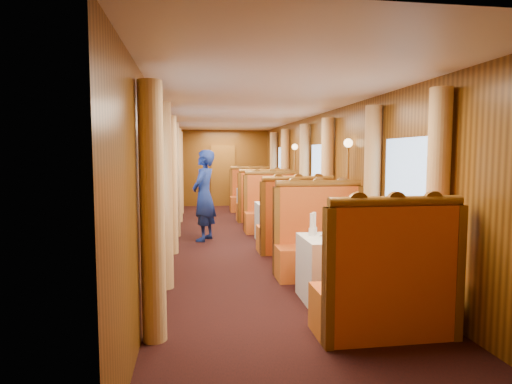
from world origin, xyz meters
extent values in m
cube|color=brown|center=(0.00, 5.97, 1.00)|extent=(0.80, 0.04, 2.00)
cube|color=white|center=(0.75, -3.50, 0.38)|extent=(1.05, 0.72, 0.75)
cube|color=#B53114|center=(0.75, -4.45, 0.23)|extent=(1.30, 0.55, 0.45)
cube|color=#B53114|center=(0.75, -4.67, 0.85)|extent=(1.30, 0.12, 0.80)
cylinder|color=brown|center=(0.75, -4.67, 1.29)|extent=(1.23, 0.10, 0.10)
cube|color=#B53114|center=(0.75, -2.55, 0.23)|extent=(1.30, 0.55, 0.45)
cube|color=#B53114|center=(0.75, -2.33, 0.85)|extent=(1.30, 0.12, 0.80)
cylinder|color=brown|center=(0.75, -2.33, 1.29)|extent=(1.23, 0.10, 0.10)
cube|color=white|center=(0.75, 0.00, 0.38)|extent=(1.05, 0.72, 0.75)
cube|color=#B53114|center=(0.75, -0.95, 0.23)|extent=(1.30, 0.55, 0.45)
cube|color=#B53114|center=(0.75, -1.17, 0.85)|extent=(1.30, 0.12, 0.80)
cylinder|color=brown|center=(0.75, -1.17, 1.29)|extent=(1.23, 0.10, 0.10)
cube|color=#B53114|center=(0.75, 0.95, 0.23)|extent=(1.30, 0.55, 0.45)
cube|color=#B53114|center=(0.75, 1.17, 0.85)|extent=(1.30, 0.12, 0.80)
cylinder|color=brown|center=(0.75, 1.17, 1.29)|extent=(1.23, 0.10, 0.10)
cube|color=white|center=(0.75, 3.50, 0.38)|extent=(1.05, 0.72, 0.75)
cube|color=#B53114|center=(0.75, 2.55, 0.23)|extent=(1.30, 0.55, 0.45)
cube|color=#B53114|center=(0.75, 2.33, 0.85)|extent=(1.30, 0.12, 0.80)
cylinder|color=brown|center=(0.75, 2.33, 1.29)|extent=(1.23, 0.10, 0.10)
cube|color=#B53114|center=(0.75, 4.45, 0.23)|extent=(1.30, 0.55, 0.45)
cube|color=#B53114|center=(0.75, 4.67, 0.85)|extent=(1.30, 0.12, 0.80)
cylinder|color=brown|center=(0.75, 4.67, 1.29)|extent=(1.23, 0.10, 0.10)
cube|color=silver|center=(0.63, -3.51, 0.76)|extent=(0.41, 0.36, 0.01)
cylinder|color=white|center=(1.05, -3.61, 0.76)|extent=(0.20, 0.20, 0.01)
cylinder|color=white|center=(0.36, -3.37, 0.79)|extent=(0.08, 0.08, 0.08)
cylinder|color=white|center=(0.36, -3.37, 0.92)|extent=(0.05, 0.05, 0.18)
cylinder|color=white|center=(0.41, -3.27, 0.79)|extent=(0.08, 0.08, 0.08)
cylinder|color=white|center=(0.41, -3.27, 0.92)|extent=(0.05, 0.05, 0.18)
cylinder|color=silver|center=(0.79, 0.02, 0.82)|extent=(0.06, 0.06, 0.14)
cylinder|color=silver|center=(0.78, 3.50, 0.82)|extent=(0.06, 0.06, 0.14)
cylinder|color=tan|center=(-1.38, -4.28, 1.18)|extent=(0.22, 0.22, 2.35)
cylinder|color=tan|center=(-1.38, -2.72, 1.18)|extent=(0.22, 0.22, 2.35)
cylinder|color=tan|center=(1.38, -4.28, 1.18)|extent=(0.22, 0.22, 2.35)
cylinder|color=tan|center=(1.38, -2.72, 1.18)|extent=(0.22, 0.22, 2.35)
cylinder|color=tan|center=(-1.38, -0.78, 1.18)|extent=(0.22, 0.22, 2.35)
cylinder|color=tan|center=(-1.38, 0.78, 1.18)|extent=(0.22, 0.22, 2.35)
cylinder|color=tan|center=(1.38, -0.78, 1.18)|extent=(0.22, 0.22, 2.35)
cylinder|color=tan|center=(1.38, 0.78, 1.18)|extent=(0.22, 0.22, 2.35)
cylinder|color=tan|center=(-1.38, 2.72, 1.18)|extent=(0.22, 0.22, 2.35)
cylinder|color=tan|center=(-1.38, 4.28, 1.18)|extent=(0.22, 0.22, 2.35)
cylinder|color=tan|center=(1.38, 2.72, 1.18)|extent=(0.22, 0.22, 2.35)
cylinder|color=tan|center=(1.38, 4.28, 1.18)|extent=(0.22, 0.22, 2.35)
cylinder|color=#BF8C3F|center=(-1.40, -1.75, 0.93)|extent=(0.04, 0.04, 1.85)
sphere|color=#FFD18C|center=(-1.40, -1.75, 1.88)|extent=(0.14, 0.14, 0.14)
cylinder|color=#BF8C3F|center=(1.40, -1.75, 0.93)|extent=(0.04, 0.04, 1.85)
sphere|color=#FFD18C|center=(1.40, -1.75, 1.88)|extent=(0.14, 0.14, 0.14)
cylinder|color=#BF8C3F|center=(-1.40, 1.75, 0.93)|extent=(0.04, 0.04, 1.85)
sphere|color=#FFD18C|center=(-1.40, 1.75, 1.88)|extent=(0.14, 0.14, 0.14)
cylinder|color=#BF8C3F|center=(1.40, 1.75, 0.93)|extent=(0.04, 0.04, 1.85)
sphere|color=#FFD18C|center=(1.40, 1.75, 1.88)|extent=(0.14, 0.14, 0.14)
imported|color=navy|center=(-0.79, 0.25, 0.90)|extent=(0.66, 0.77, 1.79)
cube|color=beige|center=(0.75, 0.75, 0.75)|extent=(0.40, 0.24, 0.55)
sphere|color=tan|center=(0.75, 0.75, 1.11)|extent=(0.20, 0.20, 0.20)
cube|color=beige|center=(0.75, 0.58, 0.52)|extent=(0.36, 0.30, 0.14)
camera|label=1|loc=(-1.03, -8.17, 1.70)|focal=30.00mm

